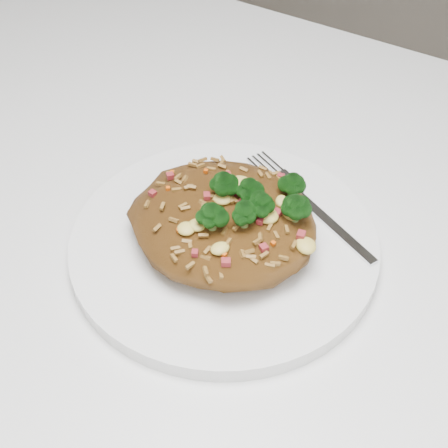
# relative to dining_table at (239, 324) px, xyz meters

# --- Properties ---
(dining_table) EXTENTS (1.20, 0.80, 0.75)m
(dining_table) POSITION_rel_dining_table_xyz_m (0.00, 0.00, 0.00)
(dining_table) COLOR silver
(dining_table) RESTS_ON ground
(plate) EXTENTS (0.25, 0.25, 0.01)m
(plate) POSITION_rel_dining_table_xyz_m (-0.02, 0.00, 0.10)
(plate) COLOR white
(plate) RESTS_ON dining_table
(fried_rice) EXTENTS (0.15, 0.14, 0.06)m
(fried_rice) POSITION_rel_dining_table_xyz_m (-0.02, 0.00, 0.13)
(fried_rice) COLOR brown
(fried_rice) RESTS_ON plate
(fork) EXTENTS (0.15, 0.08, 0.00)m
(fork) POSITION_rel_dining_table_xyz_m (0.03, 0.07, 0.11)
(fork) COLOR silver
(fork) RESTS_ON plate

